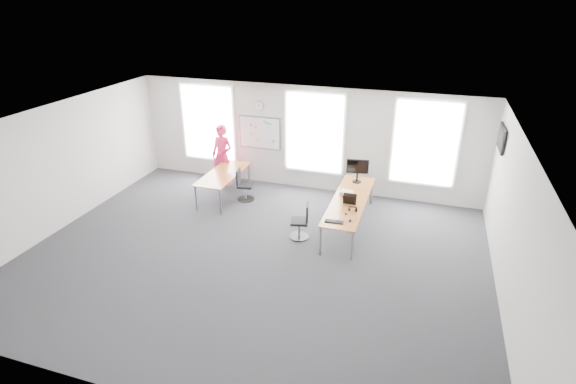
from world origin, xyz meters
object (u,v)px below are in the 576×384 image
(desk_right, at_px, (350,201))
(chair_left, at_px, (244,186))
(headphones, at_px, (353,209))
(keyboard, at_px, (334,222))
(chair_right, at_px, (302,223))
(monitor, at_px, (357,169))
(desk_left, at_px, (223,175))
(person, at_px, (222,156))

(desk_right, distance_m, chair_left, 3.17)
(headphones, bearing_deg, keyboard, -98.85)
(chair_right, bearing_deg, keyboard, 52.86)
(chair_right, bearing_deg, desk_right, 118.52)
(keyboard, distance_m, monitor, 2.38)
(chair_left, bearing_deg, monitor, -91.65)
(desk_right, height_order, headphones, headphones)
(monitor, bearing_deg, desk_left, 179.31)
(desk_left, relative_size, chair_right, 2.34)
(chair_left, bearing_deg, desk_right, -112.30)
(desk_right, relative_size, chair_left, 3.43)
(chair_left, relative_size, keyboard, 2.13)
(headphones, bearing_deg, desk_left, 177.87)
(keyboard, bearing_deg, desk_right, 80.61)
(chair_right, relative_size, keyboard, 2.11)
(desk_left, xyz_separation_m, chair_right, (2.68, -1.45, -0.30))
(desk_right, distance_m, keyboard, 1.24)
(headphones, bearing_deg, chair_right, -151.46)
(desk_right, distance_m, desk_left, 3.69)
(desk_right, distance_m, chair_right, 1.32)
(person, relative_size, headphones, 9.19)
(desk_left, bearing_deg, chair_left, 7.86)
(person, bearing_deg, headphones, -17.29)
(chair_left, distance_m, person, 1.36)
(monitor, bearing_deg, desk_right, -97.60)
(keyboard, xyz_separation_m, monitor, (0.08, 2.35, 0.37))
(chair_right, bearing_deg, chair_left, -139.00)
(keyboard, bearing_deg, chair_right, 151.82)
(monitor, bearing_deg, chair_left, 179.38)
(monitor, bearing_deg, person, 166.34)
(keyboard, bearing_deg, chair_left, 143.06)
(desk_left, relative_size, chair_left, 2.31)
(desk_right, relative_size, chair_right, 3.46)
(headphones, bearing_deg, chair_left, 173.94)
(desk_right, height_order, chair_right, chair_right)
(chair_right, height_order, person, person)
(headphones, distance_m, monitor, 1.75)
(chair_left, relative_size, person, 0.48)
(person, relative_size, monitor, 2.90)
(chair_left, xyz_separation_m, monitor, (3.05, 0.45, 0.73))
(keyboard, relative_size, monitor, 0.66)
(desk_left, height_order, keyboard, keyboard)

